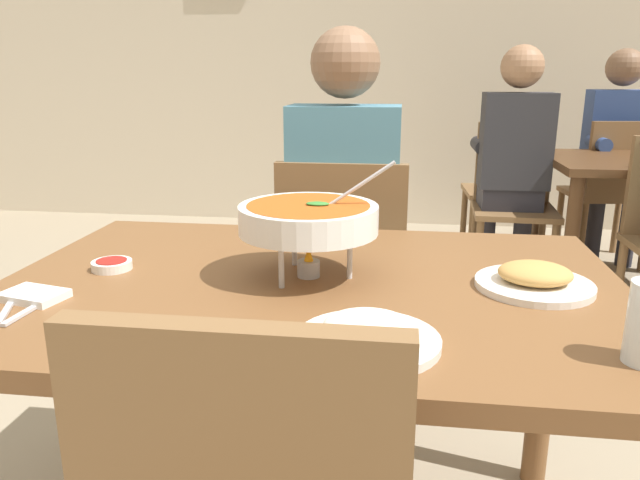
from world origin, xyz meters
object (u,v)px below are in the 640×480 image
(chair_bg_middle, at_px, (613,185))
(chair_diner_main, at_px, (343,272))
(curry_bowl, at_px, (308,219))
(sauce_dish, at_px, (112,265))
(chair_bg_corner, at_px, (516,181))
(chair_bg_right, at_px, (513,195))
(rice_plate, at_px, (368,334))
(dining_table_main, at_px, (311,324))
(patron_bg_middle, at_px, (617,144))
(diner_main, at_px, (345,202))
(appetizer_plate, at_px, (535,279))
(patron_bg_right, at_px, (513,154))

(chair_bg_middle, bearing_deg, chair_diner_main, -128.28)
(chair_diner_main, relative_size, curry_bowl, 2.71)
(sauce_dish, relative_size, chair_bg_corner, 0.10)
(chair_diner_main, distance_m, chair_bg_right, 1.69)
(rice_plate, distance_m, sauce_dish, 0.68)
(dining_table_main, relative_size, patron_bg_middle, 1.02)
(diner_main, height_order, chair_bg_corner, diner_main)
(appetizer_plate, distance_m, chair_bg_middle, 2.79)
(dining_table_main, xyz_separation_m, sauce_dish, (-0.46, 0.02, 0.11))
(chair_diner_main, relative_size, chair_bg_corner, 1.00)
(diner_main, relative_size, chair_bg_middle, 1.46)
(curry_bowl, bearing_deg, sauce_dish, -178.55)
(dining_table_main, xyz_separation_m, curry_bowl, (-0.01, 0.03, 0.23))
(sauce_dish, bearing_deg, chair_bg_middle, 53.33)
(rice_plate, distance_m, chair_bg_right, 2.62)
(rice_plate, bearing_deg, sauce_dish, 152.05)
(curry_bowl, distance_m, patron_bg_middle, 3.06)
(chair_bg_middle, height_order, chair_bg_corner, same)
(curry_bowl, distance_m, rice_plate, 0.38)
(patron_bg_middle, distance_m, patron_bg_right, 0.89)
(dining_table_main, height_order, chair_bg_right, chair_bg_right)
(diner_main, height_order, sauce_dish, diner_main)
(rice_plate, bearing_deg, chair_diner_main, 97.61)
(diner_main, bearing_deg, appetizer_plate, -58.58)
(diner_main, bearing_deg, sauce_dish, -121.14)
(patron_bg_middle, bearing_deg, rice_plate, -114.28)
(diner_main, xyz_separation_m, chair_bg_right, (0.82, 1.44, -0.24))
(diner_main, height_order, curry_bowl, diner_main)
(curry_bowl, bearing_deg, chair_bg_middle, 60.20)
(rice_plate, bearing_deg, patron_bg_right, 75.27)
(curry_bowl, bearing_deg, appetizer_plate, -1.58)
(dining_table_main, bearing_deg, appetizer_plate, 1.98)
(sauce_dish, height_order, patron_bg_middle, patron_bg_middle)
(rice_plate, bearing_deg, chair_bg_middle, 65.46)
(dining_table_main, height_order, patron_bg_right, patron_bg_right)
(rice_plate, bearing_deg, chair_bg_right, 75.00)
(rice_plate, relative_size, chair_bg_corner, 0.27)
(rice_plate, height_order, sauce_dish, rice_plate)
(curry_bowl, distance_m, chair_bg_middle, 2.99)
(chair_bg_middle, bearing_deg, patron_bg_right, -146.56)
(dining_table_main, bearing_deg, patron_bg_middle, 61.04)
(appetizer_plate, relative_size, chair_bg_middle, 0.27)
(sauce_dish, bearing_deg, patron_bg_middle, 53.91)
(appetizer_plate, bearing_deg, sauce_dish, 179.89)
(chair_diner_main, bearing_deg, patron_bg_right, 60.86)
(chair_bg_right, distance_m, patron_bg_right, 0.25)
(chair_diner_main, xyz_separation_m, rice_plate, (0.14, -1.05, 0.25))
(chair_diner_main, xyz_separation_m, chair_bg_middle, (1.47, 1.86, 0.00))
(rice_plate, xyz_separation_m, sauce_dish, (-0.60, 0.32, -0.01))
(patron_bg_middle, bearing_deg, chair_bg_middle, -105.33)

